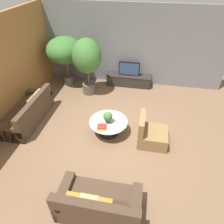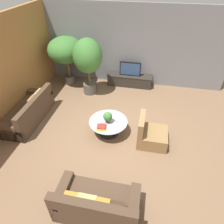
{
  "view_description": "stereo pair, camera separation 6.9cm",
  "coord_description": "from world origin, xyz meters",
  "px_view_note": "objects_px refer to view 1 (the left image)",
  "views": [
    {
      "loc": [
        0.82,
        -4.27,
        4.13
      ],
      "look_at": [
        -0.05,
        0.3,
        0.55
      ],
      "focal_mm": 32.0,
      "sensor_mm": 36.0,
      "label": 1
    },
    {
      "loc": [
        0.89,
        -4.26,
        4.13
      ],
      "look_at": [
        -0.05,
        0.3,
        0.55
      ],
      "focal_mm": 32.0,
      "sensor_mm": 36.0,
      "label": 2
    }
  ],
  "objects_px": {
    "potted_palm_tall": "(65,51)",
    "potted_palm_corner": "(87,59)",
    "coffee_table": "(108,124)",
    "media_console": "(129,80)",
    "couch_by_wall": "(29,113)",
    "couch_near_entry": "(99,205)",
    "armchair_wicker": "(151,135)",
    "potted_plant_tabletop": "(108,117)",
    "television": "(129,69)"
  },
  "relations": [
    {
      "from": "coffee_table",
      "to": "couch_near_entry",
      "type": "height_order",
      "value": "couch_near_entry"
    },
    {
      "from": "media_console",
      "to": "coffee_table",
      "type": "distance_m",
      "value": 2.95
    },
    {
      "from": "potted_palm_corner",
      "to": "potted_plant_tabletop",
      "type": "relative_size",
      "value": 6.27
    },
    {
      "from": "couch_by_wall",
      "to": "potted_palm_corner",
      "type": "relative_size",
      "value": 0.97
    },
    {
      "from": "potted_palm_tall",
      "to": "potted_plant_tabletop",
      "type": "xyz_separation_m",
      "value": [
        2.19,
        -2.62,
        -0.75
      ]
    },
    {
      "from": "coffee_table",
      "to": "couch_near_entry",
      "type": "distance_m",
      "value": 2.38
    },
    {
      "from": "armchair_wicker",
      "to": "coffee_table",
      "type": "bearing_deg",
      "value": 82.8
    },
    {
      "from": "coffee_table",
      "to": "couch_by_wall",
      "type": "xyz_separation_m",
      "value": [
        -2.58,
        0.08,
        -0.02
      ]
    },
    {
      "from": "coffee_table",
      "to": "media_console",
      "type": "bearing_deg",
      "value": 85.42
    },
    {
      "from": "potted_palm_tall",
      "to": "potted_plant_tabletop",
      "type": "height_order",
      "value": "potted_palm_tall"
    },
    {
      "from": "couch_by_wall",
      "to": "couch_near_entry",
      "type": "relative_size",
      "value": 1.23
    },
    {
      "from": "media_console",
      "to": "potted_palm_tall",
      "type": "relative_size",
      "value": 0.93
    },
    {
      "from": "armchair_wicker",
      "to": "potted_plant_tabletop",
      "type": "height_order",
      "value": "armchair_wicker"
    },
    {
      "from": "potted_palm_corner",
      "to": "coffee_table",
      "type": "bearing_deg",
      "value": -60.36
    },
    {
      "from": "coffee_table",
      "to": "potted_palm_tall",
      "type": "relative_size",
      "value": 0.58
    },
    {
      "from": "couch_by_wall",
      "to": "potted_plant_tabletop",
      "type": "bearing_deg",
      "value": 87.21
    },
    {
      "from": "couch_near_entry",
      "to": "potted_palm_corner",
      "type": "height_order",
      "value": "potted_palm_corner"
    },
    {
      "from": "television",
      "to": "potted_palm_corner",
      "type": "bearing_deg",
      "value": -148.43
    },
    {
      "from": "media_console",
      "to": "potted_palm_corner",
      "type": "height_order",
      "value": "potted_palm_corner"
    },
    {
      "from": "media_console",
      "to": "couch_near_entry",
      "type": "bearing_deg",
      "value": -89.48
    },
    {
      "from": "potted_palm_tall",
      "to": "potted_plant_tabletop",
      "type": "bearing_deg",
      "value": -50.12
    },
    {
      "from": "couch_near_entry",
      "to": "armchair_wicker",
      "type": "distance_m",
      "value": 2.4
    },
    {
      "from": "couch_by_wall",
      "to": "potted_palm_corner",
      "type": "height_order",
      "value": "potted_palm_corner"
    },
    {
      "from": "media_console",
      "to": "armchair_wicker",
      "type": "xyz_separation_m",
      "value": [
        0.99,
        -3.09,
        0.04
      ]
    },
    {
      "from": "potted_palm_tall",
      "to": "potted_palm_corner",
      "type": "height_order",
      "value": "potted_palm_corner"
    },
    {
      "from": "media_console",
      "to": "television",
      "type": "bearing_deg",
      "value": -90.0
    },
    {
      "from": "television",
      "to": "potted_plant_tabletop",
      "type": "distance_m",
      "value": 2.99
    },
    {
      "from": "coffee_table",
      "to": "potted_palm_tall",
      "type": "distance_m",
      "value": 3.56
    },
    {
      "from": "media_console",
      "to": "potted_palm_tall",
      "type": "xyz_separation_m",
      "value": [
        -2.43,
        -0.35,
        1.14
      ]
    },
    {
      "from": "couch_by_wall",
      "to": "potted_palm_corner",
      "type": "xyz_separation_m",
      "value": [
        1.4,
        1.98,
        1.09
      ]
    },
    {
      "from": "potted_palm_tall",
      "to": "coffee_table",
      "type": "bearing_deg",
      "value": -49.62
    },
    {
      "from": "television",
      "to": "couch_by_wall",
      "type": "height_order",
      "value": "television"
    },
    {
      "from": "coffee_table",
      "to": "couch_near_entry",
      "type": "xyz_separation_m",
      "value": [
        0.28,
        -2.36,
        -0.02
      ]
    },
    {
      "from": "media_console",
      "to": "coffee_table",
      "type": "height_order",
      "value": "media_console"
    },
    {
      "from": "coffee_table",
      "to": "armchair_wicker",
      "type": "height_order",
      "value": "armchair_wicker"
    },
    {
      "from": "coffee_table",
      "to": "potted_palm_corner",
      "type": "height_order",
      "value": "potted_palm_corner"
    },
    {
      "from": "television",
      "to": "couch_by_wall",
      "type": "relative_size",
      "value": 0.41
    },
    {
      "from": "couch_near_entry",
      "to": "television",
      "type": "bearing_deg",
      "value": -89.48
    },
    {
      "from": "armchair_wicker",
      "to": "potted_palm_corner",
      "type": "distance_m",
      "value": 3.45
    },
    {
      "from": "couch_near_entry",
      "to": "armchair_wicker",
      "type": "relative_size",
      "value": 1.91
    },
    {
      "from": "couch_near_entry",
      "to": "potted_palm_tall",
      "type": "bearing_deg",
      "value": -63.37
    },
    {
      "from": "media_console",
      "to": "potted_palm_corner",
      "type": "relative_size",
      "value": 0.85
    },
    {
      "from": "coffee_table",
      "to": "couch_by_wall",
      "type": "bearing_deg",
      "value": 178.12
    },
    {
      "from": "television",
      "to": "armchair_wicker",
      "type": "xyz_separation_m",
      "value": [
        0.99,
        -3.09,
        -0.44
      ]
    },
    {
      "from": "couch_near_entry",
      "to": "potted_palm_corner",
      "type": "bearing_deg",
      "value": -71.77
    },
    {
      "from": "coffee_table",
      "to": "couch_by_wall",
      "type": "height_order",
      "value": "couch_by_wall"
    },
    {
      "from": "potted_plant_tabletop",
      "to": "coffee_table",
      "type": "bearing_deg",
      "value": 83.35
    },
    {
      "from": "media_console",
      "to": "potted_palm_tall",
      "type": "bearing_deg",
      "value": -171.78
    },
    {
      "from": "couch_by_wall",
      "to": "potted_palm_corner",
      "type": "bearing_deg",
      "value": 144.77
    },
    {
      "from": "couch_by_wall",
      "to": "armchair_wicker",
      "type": "distance_m",
      "value": 3.81
    }
  ]
}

